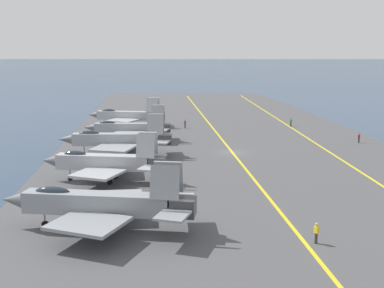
{
  "coord_description": "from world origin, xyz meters",
  "views": [
    {
      "loc": [
        -72.03,
        12.29,
        15.8
      ],
      "look_at": [
        -5.41,
        6.74,
        2.9
      ],
      "focal_mm": 45.0,
      "sensor_mm": 36.0,
      "label": 1
    }
  ],
  "objects_px": {
    "parked_jet_second": "(105,162)",
    "parked_jet_third": "(117,139)",
    "crew_yellow_vest": "(316,232)",
    "parked_jet_fifth": "(127,116)",
    "parked_jet_nearest": "(100,203)",
    "parked_jet_fourth": "(130,128)",
    "crew_red_vest": "(359,137)",
    "crew_purple_vest": "(185,123)",
    "crew_green_vest": "(291,122)"
  },
  "relations": [
    {
      "from": "parked_jet_second",
      "to": "parked_jet_third",
      "type": "relative_size",
      "value": 0.89
    },
    {
      "from": "parked_jet_second",
      "to": "crew_green_vest",
      "type": "height_order",
      "value": "parked_jet_second"
    },
    {
      "from": "parked_jet_second",
      "to": "parked_jet_fourth",
      "type": "bearing_deg",
      "value": -3.58
    },
    {
      "from": "crew_green_vest",
      "to": "parked_jet_second",
      "type": "bearing_deg",
      "value": 139.55
    },
    {
      "from": "parked_jet_nearest",
      "to": "crew_yellow_vest",
      "type": "distance_m",
      "value": 18.42
    },
    {
      "from": "parked_jet_fourth",
      "to": "crew_purple_vest",
      "type": "height_order",
      "value": "parked_jet_fourth"
    },
    {
      "from": "crew_green_vest",
      "to": "crew_yellow_vest",
      "type": "height_order",
      "value": "crew_green_vest"
    },
    {
      "from": "parked_jet_fifth",
      "to": "crew_purple_vest",
      "type": "xyz_separation_m",
      "value": [
        -3.3,
        -11.79,
        -1.31
      ]
    },
    {
      "from": "parked_jet_second",
      "to": "crew_red_vest",
      "type": "xyz_separation_m",
      "value": [
        21.7,
        -40.92,
        -1.46
      ]
    },
    {
      "from": "parked_jet_fourth",
      "to": "crew_green_vest",
      "type": "xyz_separation_m",
      "value": [
        13.61,
        -32.76,
        -1.34
      ]
    },
    {
      "from": "parked_jet_nearest",
      "to": "parked_jet_fourth",
      "type": "distance_m",
      "value": 42.92
    },
    {
      "from": "parked_jet_nearest",
      "to": "parked_jet_second",
      "type": "relative_size",
      "value": 1.15
    },
    {
      "from": "crew_yellow_vest",
      "to": "crew_red_vest",
      "type": "height_order",
      "value": "crew_yellow_vest"
    },
    {
      "from": "parked_jet_nearest",
      "to": "crew_yellow_vest",
      "type": "relative_size",
      "value": 9.93
    },
    {
      "from": "parked_jet_fifth",
      "to": "crew_green_vest",
      "type": "bearing_deg",
      "value": -94.97
    },
    {
      "from": "parked_jet_nearest",
      "to": "parked_jet_fifth",
      "type": "height_order",
      "value": "parked_jet_nearest"
    },
    {
      "from": "crew_green_vest",
      "to": "crew_red_vest",
      "type": "height_order",
      "value": "crew_green_vest"
    },
    {
      "from": "parked_jet_fourth",
      "to": "crew_yellow_vest",
      "type": "relative_size",
      "value": 8.71
    },
    {
      "from": "parked_jet_nearest",
      "to": "crew_yellow_vest",
      "type": "height_order",
      "value": "parked_jet_nearest"
    },
    {
      "from": "parked_jet_nearest",
      "to": "crew_red_vest",
      "type": "height_order",
      "value": "parked_jet_nearest"
    },
    {
      "from": "crew_green_vest",
      "to": "crew_yellow_vest",
      "type": "relative_size",
      "value": 1.01
    },
    {
      "from": "crew_yellow_vest",
      "to": "parked_jet_fifth",
      "type": "bearing_deg",
      "value": 15.98
    },
    {
      "from": "parked_jet_second",
      "to": "parked_jet_third",
      "type": "xyz_separation_m",
      "value": [
        14.36,
        -0.45,
        0.15
      ]
    },
    {
      "from": "parked_jet_third",
      "to": "parked_jet_fifth",
      "type": "distance_m",
      "value": 28.98
    },
    {
      "from": "parked_jet_nearest",
      "to": "parked_jet_third",
      "type": "distance_m",
      "value": 30.51
    },
    {
      "from": "crew_purple_vest",
      "to": "parked_jet_nearest",
      "type": "bearing_deg",
      "value": 168.65
    },
    {
      "from": "parked_jet_fourth",
      "to": "parked_jet_fifth",
      "type": "relative_size",
      "value": 0.93
    },
    {
      "from": "parked_jet_fifth",
      "to": "parked_jet_third",
      "type": "bearing_deg",
      "value": 179.87
    },
    {
      "from": "crew_yellow_vest",
      "to": "parked_jet_second",
      "type": "bearing_deg",
      "value": 42.4
    },
    {
      "from": "parked_jet_fifth",
      "to": "crew_red_vest",
      "type": "distance_m",
      "value": 45.86
    },
    {
      "from": "crew_green_vest",
      "to": "crew_purple_vest",
      "type": "distance_m",
      "value": 22.14
    },
    {
      "from": "parked_jet_fourth",
      "to": "crew_red_vest",
      "type": "bearing_deg",
      "value": -97.37
    },
    {
      "from": "crew_green_vest",
      "to": "crew_purple_vest",
      "type": "bearing_deg",
      "value": 90.9
    },
    {
      "from": "crew_purple_vest",
      "to": "crew_red_vest",
      "type": "distance_m",
      "value": 33.99
    },
    {
      "from": "parked_jet_second",
      "to": "crew_purple_vest",
      "type": "height_order",
      "value": "parked_jet_second"
    },
    {
      "from": "parked_jet_second",
      "to": "parked_jet_fourth",
      "type": "distance_m",
      "value": 26.83
    },
    {
      "from": "parked_jet_third",
      "to": "crew_purple_vest",
      "type": "xyz_separation_m",
      "value": [
        25.68,
        -11.85,
        -1.55
      ]
    },
    {
      "from": "crew_red_vest",
      "to": "crew_yellow_vest",
      "type": "bearing_deg",
      "value": 152.43
    },
    {
      "from": "parked_jet_third",
      "to": "parked_jet_second",
      "type": "bearing_deg",
      "value": 178.22
    },
    {
      "from": "parked_jet_nearest",
      "to": "parked_jet_fourth",
      "type": "height_order",
      "value": "parked_jet_fourth"
    },
    {
      "from": "crew_purple_vest",
      "to": "parked_jet_fourth",
      "type": "bearing_deg",
      "value": 141.32
    },
    {
      "from": "crew_green_vest",
      "to": "crew_red_vest",
      "type": "xyz_separation_m",
      "value": [
        -18.69,
        -6.48,
        -0.05
      ]
    },
    {
      "from": "parked_jet_nearest",
      "to": "crew_green_vest",
      "type": "height_order",
      "value": "parked_jet_nearest"
    },
    {
      "from": "parked_jet_third",
      "to": "crew_yellow_vest",
      "type": "relative_size",
      "value": 9.69
    },
    {
      "from": "parked_jet_third",
      "to": "crew_green_vest",
      "type": "distance_m",
      "value": 42.84
    },
    {
      "from": "parked_jet_nearest",
      "to": "crew_green_vest",
      "type": "distance_m",
      "value": 65.68
    },
    {
      "from": "parked_jet_third",
      "to": "crew_yellow_vest",
      "type": "distance_m",
      "value": 39.55
    },
    {
      "from": "parked_jet_nearest",
      "to": "crew_purple_vest",
      "type": "relative_size",
      "value": 9.75
    },
    {
      "from": "parked_jet_fourth",
      "to": "crew_green_vest",
      "type": "distance_m",
      "value": 35.5
    },
    {
      "from": "parked_jet_third",
      "to": "parked_jet_fourth",
      "type": "relative_size",
      "value": 1.11
    }
  ]
}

